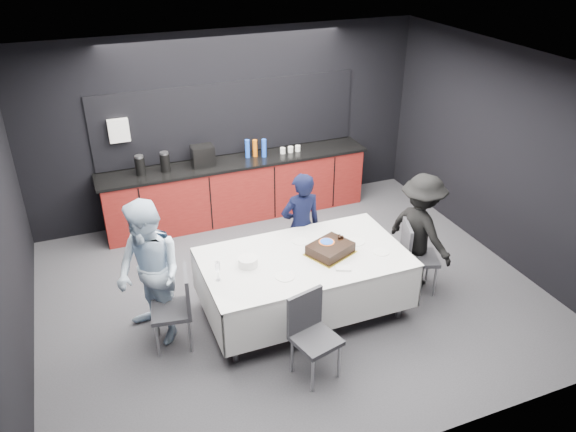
# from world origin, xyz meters

# --- Properties ---
(ground) EXTENTS (6.00, 6.00, 0.00)m
(ground) POSITION_xyz_m (0.00, 0.00, 0.00)
(ground) COLOR #3D3D41
(ground) RESTS_ON ground
(room_shell) EXTENTS (6.04, 5.04, 2.82)m
(room_shell) POSITION_xyz_m (0.00, 0.00, 1.86)
(room_shell) COLOR white
(room_shell) RESTS_ON ground
(kitchenette) EXTENTS (4.10, 0.64, 2.05)m
(kitchenette) POSITION_xyz_m (-0.02, 2.22, 0.54)
(kitchenette) COLOR maroon
(kitchenette) RESTS_ON ground
(party_table) EXTENTS (2.32, 1.32, 0.78)m
(party_table) POSITION_xyz_m (0.00, -0.40, 0.64)
(party_table) COLOR #99999E
(party_table) RESTS_ON ground
(cake_assembly) EXTENTS (0.61, 0.57, 0.16)m
(cake_assembly) POSITION_xyz_m (0.30, -0.45, 0.84)
(cake_assembly) COLOR gold
(cake_assembly) RESTS_ON party_table
(plate_stack) EXTENTS (0.22, 0.22, 0.10)m
(plate_stack) POSITION_xyz_m (-0.65, -0.34, 0.83)
(plate_stack) COLOR white
(plate_stack) RESTS_ON party_table
(loose_plate_near) EXTENTS (0.21, 0.21, 0.01)m
(loose_plate_near) POSITION_xyz_m (-0.35, -0.69, 0.78)
(loose_plate_near) COLOR white
(loose_plate_near) RESTS_ON party_table
(loose_plate_right_a) EXTENTS (0.20, 0.20, 0.01)m
(loose_plate_right_a) POSITION_xyz_m (0.69, -0.34, 0.78)
(loose_plate_right_a) COLOR white
(loose_plate_right_a) RESTS_ON party_table
(loose_plate_right_b) EXTENTS (0.19, 0.19, 0.01)m
(loose_plate_right_b) POSITION_xyz_m (0.85, -0.64, 0.78)
(loose_plate_right_b) COLOR white
(loose_plate_right_b) RESTS_ON party_table
(loose_plate_far) EXTENTS (0.18, 0.18, 0.01)m
(loose_plate_far) POSITION_xyz_m (0.08, -0.08, 0.78)
(loose_plate_far) COLOR white
(loose_plate_far) RESTS_ON party_table
(fork_pile) EXTENTS (0.19, 0.16, 0.03)m
(fork_pile) POSITION_xyz_m (0.30, -0.79, 0.79)
(fork_pile) COLOR white
(fork_pile) RESTS_ON party_table
(champagne_flute) EXTENTS (0.06, 0.06, 0.22)m
(champagne_flute) POSITION_xyz_m (-1.03, -0.48, 0.94)
(champagne_flute) COLOR white
(champagne_flute) RESTS_ON party_table
(chair_left) EXTENTS (0.48, 0.48, 0.92)m
(chair_left) POSITION_xyz_m (-1.47, -0.40, 0.53)
(chair_left) COLOR #303035
(chair_left) RESTS_ON ground
(chair_right) EXTENTS (0.54, 0.54, 0.92)m
(chair_right) POSITION_xyz_m (1.45, -0.46, 0.53)
(chair_right) COLOR #303035
(chair_right) RESTS_ON ground
(chair_near) EXTENTS (0.51, 0.51, 0.92)m
(chair_near) POSITION_xyz_m (-0.31, -1.31, 0.53)
(chair_near) COLOR #303035
(chair_near) RESTS_ON ground
(person_center) EXTENTS (0.54, 0.36, 1.46)m
(person_center) POSITION_xyz_m (0.26, 0.32, 0.73)
(person_center) COLOR black
(person_center) RESTS_ON ground
(person_left) EXTENTS (0.92, 1.01, 1.67)m
(person_left) POSITION_xyz_m (-1.69, -0.18, 0.84)
(person_left) COLOR silver
(person_left) RESTS_ON ground
(person_right) EXTENTS (0.76, 1.06, 1.49)m
(person_right) POSITION_xyz_m (1.58, -0.34, 0.75)
(person_right) COLOR black
(person_right) RESTS_ON ground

